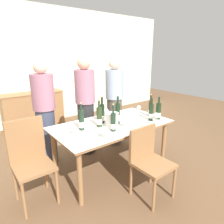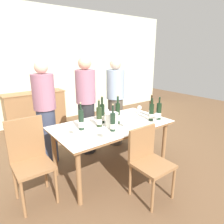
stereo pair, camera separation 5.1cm
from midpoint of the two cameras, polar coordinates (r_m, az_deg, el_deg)
ground_plane at (r=3.21m, az=-0.47°, el=-15.92°), size 12.00×12.00×0.00m
back_wall at (r=5.27m, az=-20.21°, el=12.10°), size 8.00×0.10×2.80m
sideboard_cabinet at (r=5.06m, az=-21.77°, el=0.48°), size 1.37×0.46×0.84m
dining_table at (r=2.91m, az=-0.50°, el=-4.76°), size 1.69×0.92×0.74m
ice_bucket at (r=2.74m, az=-0.51°, el=-2.14°), size 0.18×0.18×0.20m
wine_bottle_0 at (r=2.66m, az=-9.27°, el=-2.46°), size 0.07×0.07×0.38m
wine_bottle_1 at (r=2.89m, az=-3.33°, el=-0.56°), size 0.07×0.07×0.40m
wine_bottle_2 at (r=2.87m, az=1.11°, el=-0.45°), size 0.07×0.07×0.42m
wine_bottle_3 at (r=3.06m, az=10.62°, el=-0.09°), size 0.07×0.07×0.34m
wine_bottle_4 at (r=3.13m, az=12.64°, el=0.14°), size 0.08×0.08×0.35m
wine_bottle_5 at (r=2.75m, az=-4.18°, el=-1.59°), size 0.08×0.08×0.39m
wine_bottle_6 at (r=3.23m, az=10.49°, el=0.92°), size 0.06×0.06×0.37m
wine_bottle_7 at (r=2.59m, az=-0.21°, el=-2.98°), size 0.07×0.07×0.37m
wine_glass_0 at (r=2.95m, az=12.04°, el=-1.08°), size 0.09×0.09×0.16m
wine_glass_1 at (r=3.13m, az=-2.11°, el=0.21°), size 0.08×0.08×0.15m
wine_glass_2 at (r=2.52m, az=-11.52°, el=-4.64°), size 0.07×0.07×0.13m
wine_glass_3 at (r=3.37m, az=7.25°, el=1.16°), size 0.07×0.07×0.14m
wine_glass_4 at (r=2.36m, az=-2.62°, el=-5.29°), size 0.08×0.08×0.16m
wine_glass_5 at (r=2.72m, az=3.23°, el=-2.35°), size 0.08×0.08×0.15m
chair_near_front at (r=2.53m, az=9.81°, el=-12.62°), size 0.42×0.42×0.87m
chair_left_end at (r=2.57m, az=-22.86°, el=-11.55°), size 0.42×0.42×1.00m
person_host at (r=3.24m, az=-19.03°, el=-0.71°), size 0.33×0.33×1.63m
person_guest_left at (r=3.44m, az=-7.98°, el=1.50°), size 0.33×0.33×1.67m
person_guest_right at (r=3.75m, az=0.32°, el=2.61°), size 0.33×0.33×1.63m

